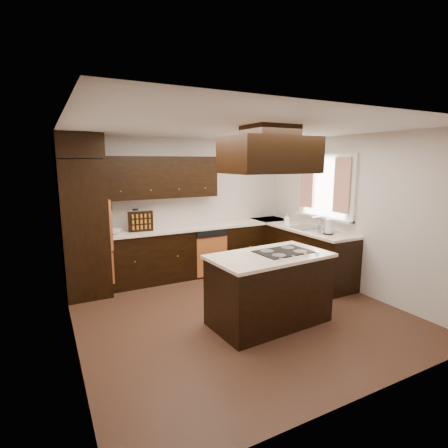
% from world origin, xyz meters
% --- Properties ---
extents(floor, '(4.20, 4.20, 0.02)m').
position_xyz_m(floor, '(0.00, 0.00, -0.01)').
color(floor, brown).
rests_on(floor, ground).
extents(ceiling, '(4.20, 4.20, 0.02)m').
position_xyz_m(ceiling, '(0.00, 0.00, 2.51)').
color(ceiling, silver).
rests_on(ceiling, ground).
extents(wall_back, '(4.20, 0.02, 2.50)m').
position_xyz_m(wall_back, '(0.00, 2.11, 1.25)').
color(wall_back, beige).
rests_on(wall_back, ground).
extents(wall_front, '(4.20, 0.02, 2.50)m').
position_xyz_m(wall_front, '(0.00, -2.11, 1.25)').
color(wall_front, beige).
rests_on(wall_front, ground).
extents(wall_left, '(0.02, 4.20, 2.50)m').
position_xyz_m(wall_left, '(-2.11, 0.00, 1.25)').
color(wall_left, beige).
rests_on(wall_left, ground).
extents(wall_right, '(0.02, 4.20, 2.50)m').
position_xyz_m(wall_right, '(2.11, 0.00, 1.25)').
color(wall_right, beige).
rests_on(wall_right, ground).
extents(oven_column, '(0.65, 0.75, 2.12)m').
position_xyz_m(oven_column, '(-1.78, 1.71, 1.06)').
color(oven_column, black).
rests_on(oven_column, floor).
extents(wall_oven_face, '(0.05, 0.62, 0.78)m').
position_xyz_m(wall_oven_face, '(-1.43, 1.71, 1.12)').
color(wall_oven_face, '#C7672E').
rests_on(wall_oven_face, oven_column).
extents(base_cabinets_back, '(2.93, 0.60, 0.88)m').
position_xyz_m(base_cabinets_back, '(0.03, 1.80, 0.44)').
color(base_cabinets_back, black).
rests_on(base_cabinets_back, floor).
extents(base_cabinets_right, '(0.60, 2.40, 0.88)m').
position_xyz_m(base_cabinets_right, '(1.80, 0.90, 0.44)').
color(base_cabinets_right, black).
rests_on(base_cabinets_right, floor).
extents(countertop_back, '(2.93, 0.63, 0.04)m').
position_xyz_m(countertop_back, '(0.03, 1.79, 0.90)').
color(countertop_back, '#FFE4CA').
rests_on(countertop_back, base_cabinets_back).
extents(countertop_right, '(0.63, 2.40, 0.04)m').
position_xyz_m(countertop_right, '(1.79, 0.90, 0.90)').
color(countertop_right, '#FFE4CA').
rests_on(countertop_right, base_cabinets_right).
extents(upper_cabinets, '(2.00, 0.34, 0.72)m').
position_xyz_m(upper_cabinets, '(-0.43, 1.93, 1.81)').
color(upper_cabinets, black).
rests_on(upper_cabinets, wall_back).
extents(dishwasher_front, '(0.60, 0.05, 0.72)m').
position_xyz_m(dishwasher_front, '(0.33, 1.50, 0.40)').
color(dishwasher_front, '#C7672E').
rests_on(dishwasher_front, floor).
extents(window_frame, '(0.06, 1.32, 1.12)m').
position_xyz_m(window_frame, '(2.07, 0.55, 1.65)').
color(window_frame, white).
rests_on(window_frame, wall_right).
extents(window_pane, '(0.00, 1.20, 1.00)m').
position_xyz_m(window_pane, '(2.10, 0.55, 1.65)').
color(window_pane, white).
rests_on(window_pane, wall_right).
extents(curtain_left, '(0.02, 0.34, 0.90)m').
position_xyz_m(curtain_left, '(2.01, 0.13, 1.70)').
color(curtain_left, '#FFD8BE').
rests_on(curtain_left, wall_right).
extents(curtain_right, '(0.02, 0.34, 0.90)m').
position_xyz_m(curtain_right, '(2.01, 0.97, 1.70)').
color(curtain_right, '#FFD8BE').
rests_on(curtain_right, wall_right).
extents(sink_rim, '(0.52, 0.84, 0.01)m').
position_xyz_m(sink_rim, '(1.80, 0.55, 0.92)').
color(sink_rim, silver).
rests_on(sink_rim, countertop_right).
extents(island, '(1.54, 0.91, 0.88)m').
position_xyz_m(island, '(0.20, -0.47, 0.44)').
color(island, black).
rests_on(island, floor).
extents(island_top, '(1.60, 0.97, 0.04)m').
position_xyz_m(island_top, '(0.20, -0.47, 0.90)').
color(island_top, '#FFE4CA').
rests_on(island_top, island).
extents(cooktop, '(0.73, 0.51, 0.01)m').
position_xyz_m(cooktop, '(0.42, -0.46, 0.93)').
color(cooktop, black).
rests_on(cooktop, island_top).
extents(range_hood, '(1.05, 0.72, 0.42)m').
position_xyz_m(range_hood, '(0.10, -0.55, 2.16)').
color(range_hood, black).
rests_on(range_hood, ceiling).
extents(hood_duct, '(0.55, 0.50, 0.13)m').
position_xyz_m(hood_duct, '(0.10, -0.55, 2.44)').
color(hood_duct, black).
rests_on(hood_duct, ceiling).
extents(blender_base, '(0.15, 0.15, 0.10)m').
position_xyz_m(blender_base, '(-0.94, 1.81, 0.97)').
color(blender_base, silver).
rests_on(blender_base, countertop_back).
extents(blender_pitcher, '(0.13, 0.13, 0.26)m').
position_xyz_m(blender_pitcher, '(-0.94, 1.81, 1.15)').
color(blender_pitcher, silver).
rests_on(blender_pitcher, blender_base).
extents(spice_rack, '(0.42, 0.15, 0.34)m').
position_xyz_m(spice_rack, '(-0.87, 1.77, 1.09)').
color(spice_rack, black).
rests_on(spice_rack, countertop_back).
extents(mixing_bowl, '(0.38, 0.38, 0.07)m').
position_xyz_m(mixing_bowl, '(-1.33, 1.78, 0.96)').
color(mixing_bowl, white).
rests_on(mixing_bowl, countertop_back).
extents(soap_bottle, '(0.13, 0.13, 0.21)m').
position_xyz_m(soap_bottle, '(1.70, 1.13, 1.02)').
color(soap_bottle, white).
rests_on(soap_bottle, countertop_right).
extents(paper_towel, '(0.13, 0.13, 0.25)m').
position_xyz_m(paper_towel, '(1.74, 0.10, 1.05)').
color(paper_towel, white).
rests_on(paper_towel, countertop_right).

